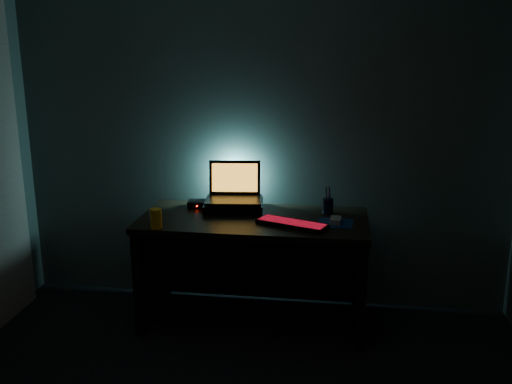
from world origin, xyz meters
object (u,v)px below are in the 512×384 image
(pen_cup, at_px, (328,206))
(juice_glass, at_px, (156,219))
(mouse, at_px, (336,220))
(router, at_px, (198,204))
(keyboard, at_px, (292,224))
(laptop, at_px, (234,191))

(pen_cup, xyz_separation_m, juice_glass, (-1.05, -0.46, 0.01))
(mouse, bearing_deg, router, 170.26)
(keyboard, relative_size, juice_glass, 3.83)
(laptop, xyz_separation_m, router, (-0.25, -0.02, -0.10))
(juice_glass, distance_m, router, 0.52)
(keyboard, distance_m, pen_cup, 0.37)
(laptop, relative_size, keyboard, 0.86)
(laptop, bearing_deg, pen_cup, -11.05)
(juice_glass, relative_size, router, 0.84)
(mouse, bearing_deg, laptop, 164.04)
(pen_cup, xyz_separation_m, router, (-0.90, 0.03, -0.03))
(laptop, xyz_separation_m, pen_cup, (0.65, -0.05, -0.07))
(mouse, height_order, juice_glass, juice_glass)
(keyboard, xyz_separation_m, router, (-0.69, 0.33, 0.01))
(pen_cup, bearing_deg, juice_glass, -156.34)
(juice_glass, bearing_deg, router, 73.29)
(juice_glass, bearing_deg, mouse, 12.79)
(keyboard, distance_m, juice_glass, 0.85)
(router, bearing_deg, laptop, -0.43)
(pen_cup, bearing_deg, mouse, -75.55)
(keyboard, height_order, router, router)
(laptop, relative_size, router, 2.77)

